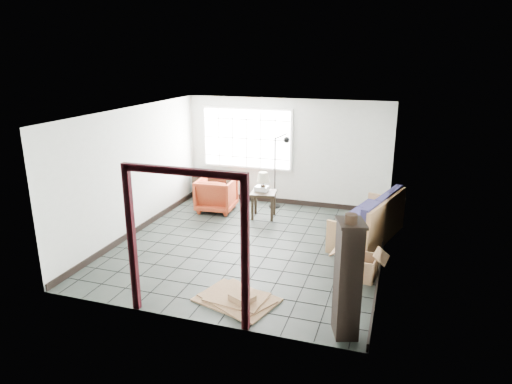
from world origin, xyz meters
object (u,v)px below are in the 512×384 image
(side_table, at_px, (264,196))
(tall_shelf, at_px, (348,278))
(armchair, at_px, (217,193))
(futon_sofa, at_px, (371,224))

(side_table, height_order, tall_shelf, tall_shelf)
(armchair, distance_m, tall_shelf, 5.46)
(armchair, relative_size, tall_shelf, 0.54)
(futon_sofa, xyz_separation_m, armchair, (-3.64, 0.70, 0.09))
(armchair, height_order, tall_shelf, tall_shelf)
(futon_sofa, bearing_deg, armchair, -174.64)
(armchair, xyz_separation_m, tall_shelf, (3.58, -4.11, 0.38))
(side_table, xyz_separation_m, tall_shelf, (2.37, -4.01, 0.32))
(side_table, relative_size, tall_shelf, 0.39)
(tall_shelf, bearing_deg, side_table, 102.13)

